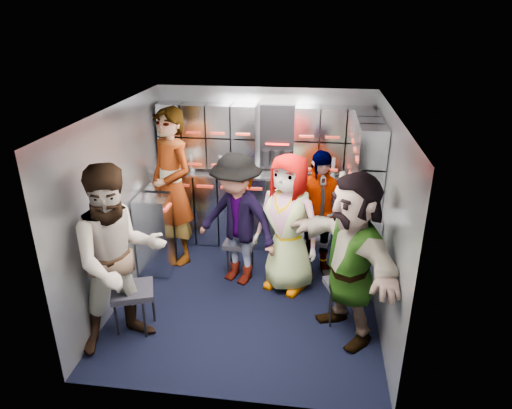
# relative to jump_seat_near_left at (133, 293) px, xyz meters

# --- Properties ---
(floor) EXTENTS (3.00, 3.00, 0.00)m
(floor) POSITION_rel_jump_seat_near_left_xyz_m (1.05, 0.70, -0.42)
(floor) COLOR black
(floor) RESTS_ON ground
(wall_back) EXTENTS (2.80, 0.04, 2.10)m
(wall_back) POSITION_rel_jump_seat_near_left_xyz_m (1.05, 2.20, 0.63)
(wall_back) COLOR gray
(wall_back) RESTS_ON ground
(wall_left) EXTENTS (0.04, 3.00, 2.10)m
(wall_left) POSITION_rel_jump_seat_near_left_xyz_m (-0.35, 0.70, 0.63)
(wall_left) COLOR gray
(wall_left) RESTS_ON ground
(wall_right) EXTENTS (0.04, 3.00, 2.10)m
(wall_right) POSITION_rel_jump_seat_near_left_xyz_m (2.45, 0.70, 0.63)
(wall_right) COLOR gray
(wall_right) RESTS_ON ground
(ceiling) EXTENTS (2.80, 3.00, 0.02)m
(ceiling) POSITION_rel_jump_seat_near_left_xyz_m (1.05, 0.70, 1.68)
(ceiling) COLOR silver
(ceiling) RESTS_ON wall_back
(cart_bank_back) EXTENTS (2.68, 0.38, 0.99)m
(cart_bank_back) POSITION_rel_jump_seat_near_left_xyz_m (1.05, 1.99, 0.08)
(cart_bank_back) COLOR #A7ADB8
(cart_bank_back) RESTS_ON ground
(cart_bank_left) EXTENTS (0.38, 0.76, 0.99)m
(cart_bank_left) POSITION_rel_jump_seat_near_left_xyz_m (-0.14, 1.26, 0.08)
(cart_bank_left) COLOR #A7ADB8
(cart_bank_left) RESTS_ON ground
(counter) EXTENTS (2.68, 0.42, 0.03)m
(counter) POSITION_rel_jump_seat_near_left_xyz_m (1.05, 1.99, 0.60)
(counter) COLOR #B3B5BA
(counter) RESTS_ON cart_bank_back
(locker_bank_back) EXTENTS (2.68, 0.28, 0.82)m
(locker_bank_back) POSITION_rel_jump_seat_near_left_xyz_m (1.05, 2.05, 1.07)
(locker_bank_back) COLOR #A7ADB8
(locker_bank_back) RESTS_ON wall_back
(locker_bank_right) EXTENTS (0.28, 1.00, 0.82)m
(locker_bank_right) POSITION_rel_jump_seat_near_left_xyz_m (2.30, 1.40, 1.07)
(locker_bank_right) COLOR #A7ADB8
(locker_bank_right) RESTS_ON wall_right
(right_cabinet) EXTENTS (0.28, 1.20, 1.00)m
(right_cabinet) POSITION_rel_jump_seat_near_left_xyz_m (2.30, 1.30, 0.08)
(right_cabinet) COLOR #A7ADB8
(right_cabinet) RESTS_ON ground
(coffee_niche) EXTENTS (0.46, 0.16, 0.84)m
(coffee_niche) POSITION_rel_jump_seat_near_left_xyz_m (1.23, 2.11, 1.05)
(coffee_niche) COLOR black
(coffee_niche) RESTS_ON wall_back
(red_latch_strip) EXTENTS (2.60, 0.02, 0.03)m
(red_latch_strip) POSITION_rel_jump_seat_near_left_xyz_m (1.05, 1.79, 0.46)
(red_latch_strip) COLOR red
(red_latch_strip) RESTS_ON cart_bank_back
(jump_seat_near_left) EXTENTS (0.50, 0.49, 0.47)m
(jump_seat_near_left) POSITION_rel_jump_seat_near_left_xyz_m (0.00, 0.00, 0.00)
(jump_seat_near_left) COLOR black
(jump_seat_near_left) RESTS_ON ground
(jump_seat_mid_left) EXTENTS (0.39, 0.37, 0.43)m
(jump_seat_mid_left) POSITION_rel_jump_seat_near_left_xyz_m (0.87, 1.21, -0.04)
(jump_seat_mid_left) COLOR black
(jump_seat_mid_left) RESTS_ON ground
(jump_seat_center) EXTENTS (0.43, 0.41, 0.47)m
(jump_seat_center) POSITION_rel_jump_seat_near_left_xyz_m (1.46, 1.15, 0.00)
(jump_seat_center) COLOR black
(jump_seat_center) RESTS_ON ground
(jump_seat_mid_right) EXTENTS (0.40, 0.38, 0.41)m
(jump_seat_mid_right) POSITION_rel_jump_seat_near_left_xyz_m (1.78, 1.49, -0.06)
(jump_seat_mid_right) COLOR black
(jump_seat_mid_right) RESTS_ON ground
(jump_seat_near_right) EXTENTS (0.48, 0.47, 0.45)m
(jump_seat_near_right) POSITION_rel_jump_seat_near_left_xyz_m (2.10, 0.40, -0.02)
(jump_seat_near_right) COLOR black
(jump_seat_near_right) RESTS_ON ground
(attendant_standing) EXTENTS (0.86, 0.82, 1.97)m
(attendant_standing) POSITION_rel_jump_seat_near_left_xyz_m (0.00, 1.44, 0.57)
(attendant_standing) COLOR black
(attendant_standing) RESTS_ON ground
(attendant_arc_a) EXTENTS (1.12, 1.09, 1.82)m
(attendant_arc_a) POSITION_rel_jump_seat_near_left_xyz_m (0.00, -0.18, 0.49)
(attendant_arc_a) COLOR black
(attendant_arc_a) RESTS_ON ground
(attendant_arc_b) EXTENTS (1.17, 0.96, 1.58)m
(attendant_arc_b) POSITION_rel_jump_seat_near_left_xyz_m (0.87, 1.03, 0.37)
(attendant_arc_b) COLOR black
(attendant_arc_b) RESTS_ON ground
(attendant_arc_c) EXTENTS (0.93, 0.79, 1.61)m
(attendant_arc_c) POSITION_rel_jump_seat_near_left_xyz_m (1.46, 0.97, 0.39)
(attendant_arc_c) COLOR black
(attendant_arc_c) RESTS_ON ground
(attendant_arc_d) EXTENTS (0.99, 0.66, 1.57)m
(attendant_arc_d) POSITION_rel_jump_seat_near_left_xyz_m (1.78, 1.31, 0.37)
(attendant_arc_d) COLOR black
(attendant_arc_d) RESTS_ON ground
(attendant_arc_e) EXTENTS (1.27, 1.60, 1.70)m
(attendant_arc_e) POSITION_rel_jump_seat_near_left_xyz_m (2.10, 0.22, 0.43)
(attendant_arc_e) COLOR black
(attendant_arc_e) RESTS_ON ground
(bottle_left) EXTENTS (0.07, 0.07, 0.24)m
(bottle_left) POSITION_rel_jump_seat_near_left_xyz_m (0.12, 1.94, 0.73)
(bottle_left) COLOR white
(bottle_left) RESTS_ON counter
(bottle_mid) EXTENTS (0.07, 0.07, 0.24)m
(bottle_mid) POSITION_rel_jump_seat_near_left_xyz_m (0.51, 1.94, 0.73)
(bottle_mid) COLOR white
(bottle_mid) RESTS_ON counter
(bottle_right) EXTENTS (0.07, 0.07, 0.27)m
(bottle_right) POSITION_rel_jump_seat_near_left_xyz_m (1.95, 1.94, 0.75)
(bottle_right) COLOR white
(bottle_right) RESTS_ON counter
(cup_left) EXTENTS (0.08, 0.08, 0.10)m
(cup_left) POSITION_rel_jump_seat_near_left_xyz_m (0.46, 1.93, 0.66)
(cup_left) COLOR tan
(cup_left) RESTS_ON counter
(cup_right) EXTENTS (0.08, 0.08, 0.09)m
(cup_right) POSITION_rel_jump_seat_near_left_xyz_m (2.07, 1.93, 0.66)
(cup_right) COLOR tan
(cup_right) RESTS_ON counter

